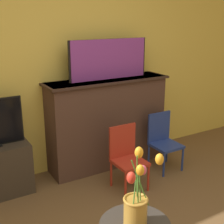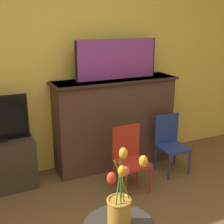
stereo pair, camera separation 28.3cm
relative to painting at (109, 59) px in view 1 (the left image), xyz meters
name	(u,v)px [view 1 (the left image)]	position (x,y,z in m)	size (l,w,h in m)	color
wall_back	(55,55)	(-0.57, 0.21, 0.06)	(8.00, 0.06, 2.70)	#EAC651
fireplace_mantel	(107,122)	(-0.03, -0.01, -0.75)	(1.49, 0.41, 1.07)	#4C3328
painting	(109,59)	(0.00, 0.00, 0.00)	(0.99, 0.03, 0.45)	black
chair_red	(127,155)	(-0.13, -0.58, -0.93)	(0.32, 0.32, 0.67)	#B22D1E
chair_blue	(163,139)	(0.49, -0.43, -0.93)	(0.32, 0.32, 0.67)	navy
vase_tulips	(137,203)	(-0.78, -1.68, -0.67)	(0.28, 0.18, 0.52)	#B78433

